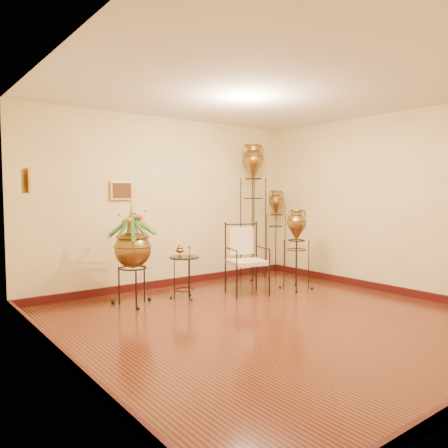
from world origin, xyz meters
TOP-DOWN VIEW (x-y plane):
  - ground at (0.00, 0.00)m, footprint 5.00×5.00m
  - room_shell at (-0.01, 0.01)m, footprint 5.02×5.02m
  - amphora_tall at (1.57, 2.15)m, footprint 0.50×0.50m
  - amphora_mid at (2.15, 2.15)m, footprint 0.44×0.44m
  - amphora_short at (1.53, 1.03)m, footprint 0.44×0.44m
  - planter_urn at (-1.04, 1.70)m, footprint 1.06×1.06m
  - armchair at (0.63, 1.22)m, footprint 0.75×0.73m
  - side_table at (-0.28, 1.59)m, footprint 0.57×0.57m

SIDE VIEW (x-z plane):
  - ground at x=0.00m, z-range 0.00..0.00m
  - side_table at x=-0.28m, z-range -0.07..0.72m
  - armchair at x=0.63m, z-range 0.00..1.09m
  - amphora_short at x=1.53m, z-range 0.00..1.32m
  - amphora_mid at x=2.15m, z-range 0.01..1.64m
  - planter_urn at x=-1.04m, z-range 0.09..1.59m
  - amphora_tall at x=1.57m, z-range 0.03..2.49m
  - room_shell at x=-0.01m, z-range 0.33..3.14m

